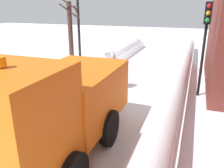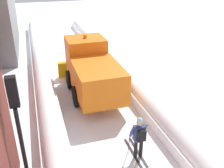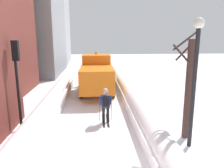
% 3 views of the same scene
% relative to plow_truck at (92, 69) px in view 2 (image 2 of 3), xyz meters
% --- Properties ---
extents(ground_plane, '(80.00, 80.00, 0.00)m').
position_rel_plow_truck_xyz_m(ground_plane, '(-0.20, -0.67, -1.48)').
color(ground_plane, white).
extents(snowbank_left, '(1.10, 36.00, 1.12)m').
position_rel_plow_truck_xyz_m(snowbank_left, '(-2.64, -0.67, -0.97)').
color(snowbank_left, white).
rests_on(snowbank_left, ground).
extents(snowbank_right, '(1.10, 36.00, 0.98)m').
position_rel_plow_truck_xyz_m(snowbank_right, '(2.25, -0.67, -1.06)').
color(snowbank_right, white).
rests_on(snowbank_right, ground).
extents(plow_truck, '(3.20, 5.98, 3.12)m').
position_rel_plow_truck_xyz_m(plow_truck, '(0.00, 0.00, 0.00)').
color(plow_truck, orange).
rests_on(plow_truck, ground).
extents(skier, '(0.62, 1.80, 1.81)m').
position_rel_plow_truck_xyz_m(skier, '(0.41, -5.76, -0.48)').
color(skier, black).
rests_on(skier, ground).
extents(traffic_light_pole, '(0.28, 0.42, 4.13)m').
position_rel_plow_truck_xyz_m(traffic_light_pole, '(-3.61, -6.18, 1.43)').
color(traffic_light_pole, black).
rests_on(traffic_light_pole, ground).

